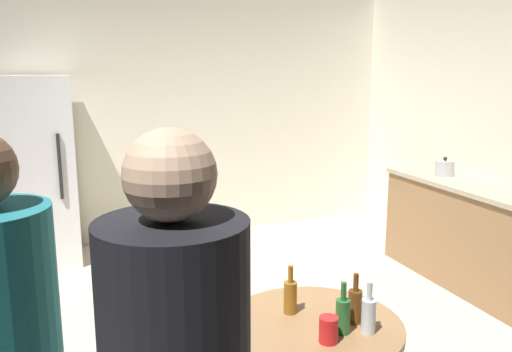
{
  "coord_description": "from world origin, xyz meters",
  "views": [
    {
      "loc": [
        -0.96,
        -3.09,
        1.84
      ],
      "look_at": [
        0.24,
        0.24,
        1.12
      ],
      "focal_mm": 36.52,
      "sensor_mm": 36.0,
      "label": 1
    }
  ],
  "objects_px": {
    "beer_bottle_clear": "(369,314)",
    "plastic_cup_red": "(328,330)",
    "foreground_table": "(313,344)",
    "kettle": "(445,168)",
    "beer_bottle_brown": "(355,305)",
    "beer_bottle_amber": "(290,296)",
    "beer_bottle_green": "(343,315)",
    "refrigerator": "(38,171)"
  },
  "relations": [
    {
      "from": "beer_bottle_clear",
      "to": "plastic_cup_red",
      "type": "bearing_deg",
      "value": -176.11
    },
    {
      "from": "foreground_table",
      "to": "plastic_cup_red",
      "type": "height_order",
      "value": "plastic_cup_red"
    },
    {
      "from": "kettle",
      "to": "beer_bottle_brown",
      "type": "height_order",
      "value": "kettle"
    },
    {
      "from": "foreground_table",
      "to": "beer_bottle_brown",
      "type": "relative_size",
      "value": 3.48
    },
    {
      "from": "beer_bottle_amber",
      "to": "beer_bottle_clear",
      "type": "distance_m",
      "value": 0.37
    },
    {
      "from": "foreground_table",
      "to": "beer_bottle_green",
      "type": "height_order",
      "value": "beer_bottle_green"
    },
    {
      "from": "refrigerator",
      "to": "beer_bottle_clear",
      "type": "relative_size",
      "value": 7.83
    },
    {
      "from": "beer_bottle_brown",
      "to": "beer_bottle_clear",
      "type": "distance_m",
      "value": 0.1
    },
    {
      "from": "kettle",
      "to": "beer_bottle_amber",
      "type": "relative_size",
      "value": 1.06
    },
    {
      "from": "beer_bottle_amber",
      "to": "refrigerator",
      "type": "bearing_deg",
      "value": 110.79
    },
    {
      "from": "plastic_cup_red",
      "to": "kettle",
      "type": "bearing_deg",
      "value": 42.36
    },
    {
      "from": "foreground_table",
      "to": "beer_bottle_brown",
      "type": "xyz_separation_m",
      "value": [
        0.17,
        -0.06,
        0.19
      ]
    },
    {
      "from": "foreground_table",
      "to": "refrigerator",
      "type": "bearing_deg",
      "value": 110.97
    },
    {
      "from": "plastic_cup_red",
      "to": "beer_bottle_clear",
      "type": "bearing_deg",
      "value": 3.89
    },
    {
      "from": "beer_bottle_brown",
      "to": "plastic_cup_red",
      "type": "relative_size",
      "value": 2.09
    },
    {
      "from": "beer_bottle_amber",
      "to": "beer_bottle_clear",
      "type": "bearing_deg",
      "value": -49.98
    },
    {
      "from": "kettle",
      "to": "beer_bottle_green",
      "type": "distance_m",
      "value": 2.94
    },
    {
      "from": "kettle",
      "to": "foreground_table",
      "type": "height_order",
      "value": "kettle"
    },
    {
      "from": "beer_bottle_brown",
      "to": "beer_bottle_green",
      "type": "bearing_deg",
      "value": -146.06
    },
    {
      "from": "foreground_table",
      "to": "beer_bottle_amber",
      "type": "xyz_separation_m",
      "value": [
        -0.06,
        0.13,
        0.19
      ]
    },
    {
      "from": "foreground_table",
      "to": "plastic_cup_red",
      "type": "distance_m",
      "value": 0.24
    },
    {
      "from": "refrigerator",
      "to": "beer_bottle_amber",
      "type": "height_order",
      "value": "refrigerator"
    },
    {
      "from": "refrigerator",
      "to": "kettle",
      "type": "distance_m",
      "value": 3.82
    },
    {
      "from": "beer_bottle_green",
      "to": "plastic_cup_red",
      "type": "bearing_deg",
      "value": -152.11
    },
    {
      "from": "beer_bottle_green",
      "to": "refrigerator",
      "type": "bearing_deg",
      "value": 111.37
    },
    {
      "from": "foreground_table",
      "to": "beer_bottle_green",
      "type": "xyz_separation_m",
      "value": [
        0.08,
        -0.12,
        0.19
      ]
    },
    {
      "from": "beer_bottle_amber",
      "to": "beer_bottle_green",
      "type": "height_order",
      "value": "same"
    },
    {
      "from": "beer_bottle_brown",
      "to": "beer_bottle_green",
      "type": "xyz_separation_m",
      "value": [
        -0.1,
        -0.07,
        0.0
      ]
    },
    {
      "from": "beer_bottle_clear",
      "to": "beer_bottle_green",
      "type": "bearing_deg",
      "value": 161.12
    },
    {
      "from": "beer_bottle_amber",
      "to": "beer_bottle_brown",
      "type": "xyz_separation_m",
      "value": [
        0.23,
        -0.18,
        0.0
      ]
    },
    {
      "from": "beer_bottle_amber",
      "to": "beer_bottle_brown",
      "type": "height_order",
      "value": "same"
    },
    {
      "from": "beer_bottle_amber",
      "to": "beer_bottle_brown",
      "type": "relative_size",
      "value": 1.0
    },
    {
      "from": "beer_bottle_green",
      "to": "beer_bottle_clear",
      "type": "bearing_deg",
      "value": -18.88
    },
    {
      "from": "refrigerator",
      "to": "beer_bottle_brown",
      "type": "height_order",
      "value": "refrigerator"
    },
    {
      "from": "foreground_table",
      "to": "beer_bottle_green",
      "type": "bearing_deg",
      "value": -58.66
    },
    {
      "from": "beer_bottle_amber",
      "to": "plastic_cup_red",
      "type": "xyz_separation_m",
      "value": [
        0.04,
        -0.3,
        -0.03
      ]
    },
    {
      "from": "refrigerator",
      "to": "beer_bottle_amber",
      "type": "relative_size",
      "value": 7.83
    },
    {
      "from": "refrigerator",
      "to": "beer_bottle_brown",
      "type": "bearing_deg",
      "value": -66.85
    },
    {
      "from": "beer_bottle_amber",
      "to": "beer_bottle_brown",
      "type": "bearing_deg",
      "value": -38.22
    },
    {
      "from": "foreground_table",
      "to": "beer_bottle_amber",
      "type": "bearing_deg",
      "value": 115.44
    },
    {
      "from": "kettle",
      "to": "beer_bottle_clear",
      "type": "relative_size",
      "value": 1.06
    },
    {
      "from": "foreground_table",
      "to": "beer_bottle_amber",
      "type": "height_order",
      "value": "beer_bottle_amber"
    }
  ]
}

